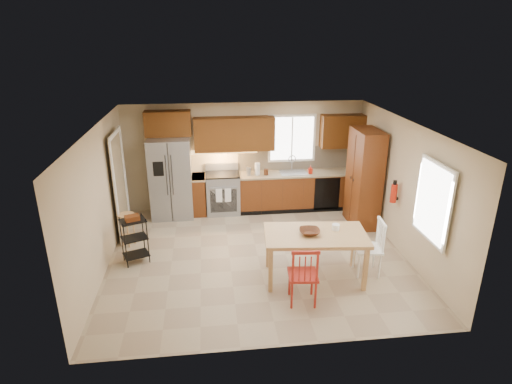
{
  "coord_description": "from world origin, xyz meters",
  "views": [
    {
      "loc": [
        -0.87,
        -7.09,
        4.03
      ],
      "look_at": [
        0.01,
        0.4,
        1.15
      ],
      "focal_mm": 30.0,
      "sensor_mm": 36.0,
      "label": 1
    }
  ],
  "objects": [
    {
      "name": "chair_white",
      "position": [
        1.82,
        -0.8,
        0.5
      ],
      "size": [
        0.51,
        0.51,
        1.0
      ],
      "primitive_type": null,
      "rotation": [
        0.0,
        0.0,
        1.48
      ],
      "color": "white",
      "rests_on": "floor"
    },
    {
      "name": "window_right",
      "position": [
        2.68,
        -1.15,
        1.45
      ],
      "size": [
        0.04,
        1.02,
        1.32
      ],
      "primitive_type": "cube",
      "color": "white",
      "rests_on": "wall_right"
    },
    {
      "name": "doorway",
      "position": [
        -2.67,
        1.3,
        1.05
      ],
      "size": [
        0.04,
        0.95,
        2.1
      ],
      "primitive_type": "cube",
      "color": "#8C7A59",
      "rests_on": "wall_left"
    },
    {
      "name": "ceiling",
      "position": [
        0.0,
        0.0,
        2.5
      ],
      "size": [
        5.5,
        5.0,
        0.02
      ],
      "primitive_type": "cube",
      "color": "silver",
      "rests_on": "ground"
    },
    {
      "name": "upper_right_block",
      "position": [
        2.25,
        2.33,
        1.83
      ],
      "size": [
        1.0,
        0.35,
        0.75
      ],
      "primitive_type": "cube",
      "color": "#542B0E",
      "rests_on": "wall_back"
    },
    {
      "name": "fire_extinguisher",
      "position": [
        2.63,
        0.15,
        1.1
      ],
      "size": [
        0.12,
        0.12,
        0.36
      ],
      "primitive_type": "cylinder",
      "color": "#B71D0C",
      "rests_on": "wall_right"
    },
    {
      "name": "dishwasher",
      "position": [
        1.85,
        1.91,
        0.45
      ],
      "size": [
        0.6,
        0.02,
        0.78
      ],
      "primitive_type": "cube",
      "color": "black",
      "rests_on": "floor"
    },
    {
      "name": "sink",
      "position": [
        1.1,
        2.2,
        0.86
      ],
      "size": [
        0.62,
        0.46,
        0.16
      ],
      "primitive_type": "cube",
      "color": "gray",
      "rests_on": "base_cabinet_run"
    },
    {
      "name": "floor",
      "position": [
        0.0,
        0.0,
        0.0
      ],
      "size": [
        5.5,
        5.5,
        0.0
      ],
      "primitive_type": "plane",
      "color": "tan",
      "rests_on": "ground"
    },
    {
      "name": "undercab_glow",
      "position": [
        -0.55,
        2.3,
        1.43
      ],
      "size": [
        1.6,
        0.3,
        0.01
      ],
      "primitive_type": "cube",
      "color": "#FFBF66",
      "rests_on": "wall_back"
    },
    {
      "name": "wall_front",
      "position": [
        0.0,
        -2.5,
        1.25
      ],
      "size": [
        5.5,
        0.02,
        2.5
      ],
      "primitive_type": "cube",
      "color": "#CCB793",
      "rests_on": "ground"
    },
    {
      "name": "utility_cart",
      "position": [
        -2.25,
        0.07,
        0.44
      ],
      "size": [
        0.54,
        0.48,
        0.88
      ],
      "primitive_type": null,
      "rotation": [
        0.0,
        0.0,
        0.39
      ],
      "color": "black",
      "rests_on": "floor"
    },
    {
      "name": "refrigerator",
      "position": [
        -1.7,
        2.12,
        0.91
      ],
      "size": [
        0.92,
        0.75,
        1.82
      ],
      "primitive_type": "cube",
      "color": "gray",
      "rests_on": "floor"
    },
    {
      "name": "upper_left_block",
      "position": [
        -0.25,
        2.33,
        1.83
      ],
      "size": [
        1.8,
        0.35,
        0.75
      ],
      "primitive_type": "cube",
      "color": "#542B0E",
      "rests_on": "wall_back"
    },
    {
      "name": "range_stove",
      "position": [
        -0.55,
        2.19,
        0.46
      ],
      "size": [
        0.76,
        0.63,
        0.92
      ],
      "primitive_type": "cube",
      "color": "gray",
      "rests_on": "floor"
    },
    {
      "name": "paper_towel",
      "position": [
        0.25,
        2.15,
        1.04
      ],
      "size": [
        0.12,
        0.12,
        0.28
      ],
      "primitive_type": "cylinder",
      "color": "white",
      "rests_on": "base_cabinet_run"
    },
    {
      "name": "bar_stool",
      "position": [
        -2.5,
        0.77,
        0.33
      ],
      "size": [
        0.38,
        0.38,
        0.66
      ],
      "primitive_type": null,
      "rotation": [
        0.0,
        0.0,
        0.21
      ],
      "color": "tan",
      "rests_on": "floor"
    },
    {
      "name": "wall_left",
      "position": [
        -2.75,
        0.0,
        1.25
      ],
      "size": [
        0.02,
        5.0,
        2.5
      ],
      "primitive_type": "cube",
      "color": "#CCB793",
      "rests_on": "ground"
    },
    {
      "name": "base_cabinet_run",
      "position": [
        1.29,
        2.2,
        0.45
      ],
      "size": [
        2.92,
        0.6,
        0.9
      ],
      "primitive_type": "cube",
      "color": "#662E12",
      "rests_on": "floor"
    },
    {
      "name": "wall_right",
      "position": [
        2.75,
        0.0,
        1.25
      ],
      "size": [
        0.02,
        5.0,
        2.5
      ],
      "primitive_type": "cube",
      "color": "#CCB793",
      "rests_on": "ground"
    },
    {
      "name": "base_cabinet_narrow",
      "position": [
        -1.1,
        2.2,
        0.45
      ],
      "size": [
        0.3,
        0.6,
        0.9
      ],
      "primitive_type": "cube",
      "color": "#662E12",
      "rests_on": "floor"
    },
    {
      "name": "pantry",
      "position": [
        2.43,
        1.2,
        1.05
      ],
      "size": [
        0.5,
        0.95,
        2.1
      ],
      "primitive_type": "cube",
      "color": "#662E12",
      "rests_on": "floor"
    },
    {
      "name": "chair_red",
      "position": [
        0.52,
        -1.5,
        0.5
      ],
      "size": [
        0.51,
        0.51,
        1.0
      ],
      "primitive_type": null,
      "rotation": [
        0.0,
        0.0,
        -0.09
      ],
      "color": "#A22319",
      "rests_on": "floor"
    },
    {
      "name": "dining_table",
      "position": [
        0.87,
        -0.85,
        0.41
      ],
      "size": [
        1.78,
        1.11,
        0.83
      ],
      "primitive_type": null,
      "rotation": [
        0.0,
        0.0,
        -0.09
      ],
      "color": "tan",
      "rests_on": "floor"
    },
    {
      "name": "backsplash",
      "position": [
        1.29,
        2.48,
        1.18
      ],
      "size": [
        2.92,
        0.03,
        0.55
      ],
      "primitive_type": "cube",
      "color": "#C5B394",
      "rests_on": "wall_back"
    },
    {
      "name": "wall_back",
      "position": [
        0.0,
        2.5,
        1.25
      ],
      "size": [
        5.5,
        0.02,
        2.5
      ],
      "primitive_type": "cube",
      "color": "#CCB793",
      "rests_on": "ground"
    },
    {
      "name": "soap_bottle",
      "position": [
        1.48,
        2.1,
        1.0
      ],
      "size": [
        0.09,
        0.09,
        0.19
      ],
      "primitive_type": "imported",
      "color": "#B71D0C",
      "rests_on": "base_cabinet_run"
    },
    {
      "name": "canister_steel",
      "position": [
        0.05,
        2.15,
        0.99
      ],
      "size": [
        0.11,
        0.11,
        0.18
      ],
      "primitive_type": "cylinder",
      "color": "gray",
      "rests_on": "base_cabinet_run"
    },
    {
      "name": "table_jar",
      "position": [
        1.24,
        -0.75,
        0.87
      ],
      "size": [
        0.15,
        0.15,
        0.16
      ],
      "primitive_type": "cylinder",
      "rotation": [
        0.0,
        0.0,
        -0.09
      ],
      "color": "white",
      "rests_on": "dining_table"
    },
    {
      "name": "table_bowl",
      "position": [
        0.76,
        -0.85,
        0.84
      ],
      "size": [
        0.37,
        0.37,
        0.08
      ],
      "primitive_type": "imported",
      "rotation": [
        0.0,
        0.0,
        -0.09
      ],
      "color": "#522916",
      "rests_on": "dining_table"
    },
    {
      "name": "upper_over_fridge",
      "position": [
        -1.7,
        2.33,
        2.1
      ],
      "size": [
        1.0,
        0.35,
        0.55
      ],
      "primitive_type": "cube",
      "color": "#542B0E",
      "rests_on": "wall_back"
    },
    {
      "name": "window_back",
      "position": [
        1.1,
        2.48,
        1.65
      ],
      "size": [
        1.12,
        0.04,
        1.12
      ],
      "primitive_type": "cube",
      "color": "white",
      "rests_on": "wall_back"
    },
    {
      "name": "canister_wood",
      "position": [
        0.45,
        2.12,
        0.97
      ],
      "size": [
        0.1,
        0.1,
        0.14
      ],
      "primitive_type": "cylinder",
      "color": "#522916",
      "rests_on": "base_cabinet_run"
    }
  ]
}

